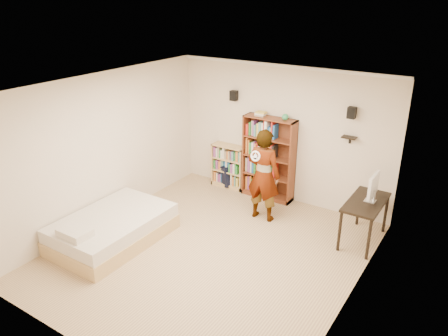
# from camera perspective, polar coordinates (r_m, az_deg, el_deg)

# --- Properties ---
(ground) EXTENTS (4.50, 5.00, 0.01)m
(ground) POSITION_cam_1_polar(r_m,az_deg,el_deg) (7.25, -1.85, -10.97)
(ground) COLOR tan
(ground) RESTS_ON ground
(room_shell) EXTENTS (4.52, 5.02, 2.71)m
(room_shell) POSITION_cam_1_polar(r_m,az_deg,el_deg) (6.45, -2.04, 2.21)
(room_shell) COLOR beige
(room_shell) RESTS_ON ground
(crown_molding) EXTENTS (4.50, 5.00, 0.06)m
(crown_molding) POSITION_cam_1_polar(r_m,az_deg,el_deg) (6.20, -2.15, 10.12)
(crown_molding) COLOR white
(crown_molding) RESTS_ON room_shell
(speaker_left) EXTENTS (0.14, 0.12, 0.20)m
(speaker_left) POSITION_cam_1_polar(r_m,az_deg,el_deg) (8.87, 1.29, 9.43)
(speaker_left) COLOR black
(speaker_left) RESTS_ON room_shell
(speaker_right) EXTENTS (0.14, 0.12, 0.20)m
(speaker_right) POSITION_cam_1_polar(r_m,az_deg,el_deg) (7.91, 16.35, 6.94)
(speaker_right) COLOR black
(speaker_right) RESTS_ON room_shell
(wall_shelf) EXTENTS (0.25, 0.16, 0.02)m
(wall_shelf) POSITION_cam_1_polar(r_m,az_deg,el_deg) (8.04, 16.03, 3.87)
(wall_shelf) COLOR black
(wall_shelf) RESTS_ON room_shell
(tall_bookshelf) EXTENTS (1.07, 0.31, 1.69)m
(tall_bookshelf) POSITION_cam_1_polar(r_m,az_deg,el_deg) (8.75, 5.84, 1.23)
(tall_bookshelf) COLOR brown
(tall_bookshelf) RESTS_ON ground
(low_bookshelf) EXTENTS (0.75, 0.28, 0.94)m
(low_bookshelf) POSITION_cam_1_polar(r_m,az_deg,el_deg) (9.34, 0.64, 0.25)
(low_bookshelf) COLOR tan
(low_bookshelf) RESTS_ON ground
(computer_desk) EXTENTS (0.55, 1.10, 0.75)m
(computer_desk) POSITION_cam_1_polar(r_m,az_deg,el_deg) (7.73, 17.77, -6.62)
(computer_desk) COLOR black
(computer_desk) RESTS_ON ground
(imac) EXTENTS (0.12, 0.48, 0.48)m
(imac) POSITION_cam_1_polar(r_m,az_deg,el_deg) (7.48, 18.74, -2.48)
(imac) COLOR white
(imac) RESTS_ON computer_desk
(daybed) EXTENTS (1.29, 1.99, 0.59)m
(daybed) POSITION_cam_1_polar(r_m,az_deg,el_deg) (7.64, -14.35, -7.28)
(daybed) COLOR beige
(daybed) RESTS_ON ground
(person) EXTENTS (0.65, 0.44, 1.74)m
(person) POSITION_cam_1_polar(r_m,az_deg,el_deg) (7.90, 5.18, -0.94)
(person) COLOR black
(person) RESTS_ON ground
(wii_wheel) EXTENTS (0.19, 0.07, 0.19)m
(wii_wheel) POSITION_cam_1_polar(r_m,az_deg,el_deg) (7.46, 4.13, 1.56)
(wii_wheel) COLOR white
(wii_wheel) RESTS_ON person
(navy_bag) EXTENTS (0.40, 0.34, 0.47)m
(navy_bag) POSITION_cam_1_polar(r_m,az_deg,el_deg) (9.45, 0.22, -1.03)
(navy_bag) COLOR black
(navy_bag) RESTS_ON ground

